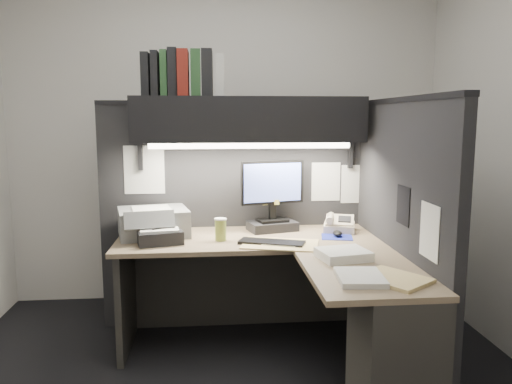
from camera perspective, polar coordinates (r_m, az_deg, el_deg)
The scene contains 21 objects.
wall_back at distance 4.15m, azimuth -3.39°, elevation 6.24°, with size 3.50×0.04×2.70m, color silver.
wall_front at distance 1.16m, azimuth 1.75°, elevation 0.49°, with size 3.50×0.04×2.70m, color silver.
partition_back at distance 3.65m, azimuth -2.53°, elevation -2.77°, with size 1.90×0.06×1.60m, color black.
partition_right at distance 3.12m, azimuth 15.96°, elevation -5.03°, with size 0.06×1.50×1.60m, color black.
desk at distance 2.91m, azimuth 6.49°, elevation -13.15°, with size 1.70×1.53×0.73m.
overhead_shelf at distance 3.40m, azimuth -0.84°, elevation 8.29°, with size 1.55×0.34×0.30m, color black.
task_light_tube at distance 3.27m, azimuth -0.64°, elevation 5.30°, with size 0.04×0.04×1.32m, color white.
monitor at distance 3.46m, azimuth 1.89°, elevation -1.26°, with size 0.45×0.28×0.49m.
keyboard at distance 3.13m, azimuth 1.82°, elevation -5.79°, with size 0.41×0.14×0.02m, color black.
mousepad at distance 3.35m, azimuth 9.22°, elevation -5.09°, with size 0.20×0.18×0.00m, color #1B2697.
mouse at distance 3.36m, azimuth 9.29°, elevation -4.70°, with size 0.06×0.10×0.04m, color black.
telephone at distance 3.52m, azimuth 9.50°, elevation -3.74°, with size 0.21×0.22×0.09m, color beige.
coffee_cup at distance 3.21m, azimuth -4.07°, elevation -4.38°, with size 0.07×0.07×0.14m, color #B1BF4C.
printer at distance 3.42m, azimuth -11.65°, elevation -3.39°, with size 0.45×0.38×0.18m, color gray.
notebook_stack at distance 3.21m, azimuth -10.97°, elevation -5.00°, with size 0.27×0.23×0.08m, color black.
open_folder at distance 3.12m, azimuth 2.80°, elevation -5.97°, with size 0.46×0.30×0.01m, color #D8BE79.
paper_stack_a at distance 2.85m, azimuth 9.95°, elevation -7.03°, with size 0.27×0.22×0.05m, color white.
paper_stack_b at distance 2.51m, azimuth 11.82°, elevation -9.53°, with size 0.22×0.27×0.03m, color white.
manila_stack at distance 2.54m, azimuth 15.45°, elevation -9.51°, with size 0.25×0.31×0.02m, color #D8BE79.
binder_row at distance 3.40m, azimuth -8.31°, elevation 13.19°, with size 0.54×0.25×0.31m.
pinned_papers at distance 3.29m, azimuth 4.60°, elevation 0.45°, with size 1.76×1.31×0.51m.
Camera 1 is at (-0.14, -2.64, 1.51)m, focal length 35.00 mm.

